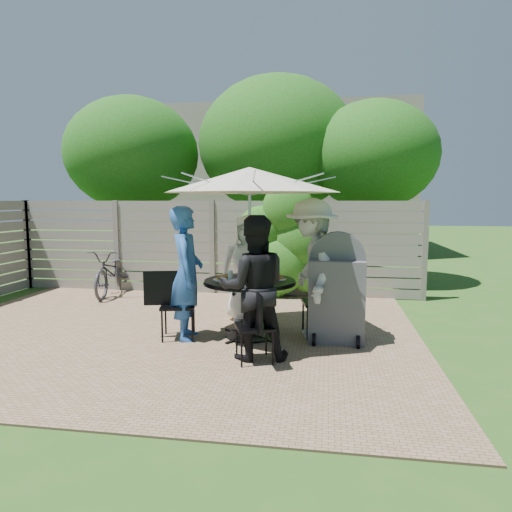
% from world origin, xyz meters
% --- Properties ---
extents(backyard_envelope, '(60.00, 60.00, 5.00)m').
position_xyz_m(backyard_envelope, '(0.09, 10.29, 2.61)').
color(backyard_envelope, '#2E591C').
rests_on(backyard_envelope, ground).
extents(patio_table, '(1.45, 1.45, 0.79)m').
position_xyz_m(patio_table, '(1.23, 0.21, 0.55)').
color(patio_table, black).
rests_on(patio_table, ground).
extents(umbrella, '(2.80, 2.80, 2.27)m').
position_xyz_m(umbrella, '(1.23, 0.21, 2.10)').
color(umbrella, silver).
rests_on(umbrella, ground).
extents(chair_back, '(0.51, 0.68, 0.91)m').
position_xyz_m(chair_back, '(1.02, 1.15, 0.27)').
color(chair_back, black).
rests_on(chair_back, ground).
extents(person_back, '(0.89, 0.68, 1.63)m').
position_xyz_m(person_back, '(1.05, 1.02, 0.81)').
color(person_back, white).
rests_on(person_back, ground).
extents(chair_left, '(0.70, 0.54, 0.92)m').
position_xyz_m(chair_left, '(0.29, -0.01, 0.28)').
color(chair_left, black).
rests_on(chair_left, ground).
extents(person_left, '(0.56, 0.72, 1.77)m').
position_xyz_m(person_left, '(0.42, 0.02, 0.89)').
color(person_left, '#2655A5').
rests_on(person_left, ground).
extents(chair_front, '(0.52, 0.65, 0.85)m').
position_xyz_m(chair_front, '(1.45, -0.73, 0.26)').
color(chair_front, black).
rests_on(chair_front, ground).
extents(person_front, '(0.94, 0.80, 1.68)m').
position_xyz_m(person_front, '(1.42, -0.60, 0.84)').
color(person_front, black).
rests_on(person_front, ground).
extents(chair_right, '(0.72, 0.54, 0.95)m').
position_xyz_m(chair_right, '(2.17, 0.43, 0.29)').
color(chair_right, black).
rests_on(chair_right, ground).
extents(person_right, '(0.95, 1.34, 1.87)m').
position_xyz_m(person_right, '(2.04, 0.40, 0.94)').
color(person_right, beige).
rests_on(person_right, ground).
extents(plate_back, '(0.26, 0.26, 0.06)m').
position_xyz_m(plate_back, '(1.15, 0.56, 0.82)').
color(plate_back, white).
rests_on(plate_back, patio_table).
extents(plate_left, '(0.26, 0.26, 0.06)m').
position_xyz_m(plate_left, '(0.88, 0.13, 0.82)').
color(plate_left, white).
rests_on(plate_left, patio_table).
extents(plate_front, '(0.26, 0.26, 0.06)m').
position_xyz_m(plate_front, '(1.31, -0.14, 0.82)').
color(plate_front, white).
rests_on(plate_front, patio_table).
extents(plate_right, '(0.26, 0.26, 0.06)m').
position_xyz_m(plate_right, '(1.58, 0.29, 0.82)').
color(plate_right, white).
rests_on(plate_right, patio_table).
extents(plate_extra, '(0.24, 0.24, 0.06)m').
position_xyz_m(plate_extra, '(1.48, -0.04, 0.82)').
color(plate_extra, white).
rests_on(plate_extra, patio_table).
extents(glass_back, '(0.07, 0.07, 0.14)m').
position_xyz_m(glass_back, '(1.07, 0.44, 0.86)').
color(glass_back, silver).
rests_on(glass_back, patio_table).
extents(glass_left, '(0.07, 0.07, 0.14)m').
position_xyz_m(glass_left, '(1.00, 0.05, 0.86)').
color(glass_left, silver).
rests_on(glass_left, patio_table).
extents(glass_front, '(0.07, 0.07, 0.14)m').
position_xyz_m(glass_front, '(1.39, -0.02, 0.86)').
color(glass_front, silver).
rests_on(glass_front, patio_table).
extents(glass_right, '(0.07, 0.07, 0.14)m').
position_xyz_m(glass_right, '(1.46, 0.37, 0.86)').
color(glass_right, silver).
rests_on(glass_right, patio_table).
extents(syrup_jug, '(0.09, 0.09, 0.16)m').
position_xyz_m(syrup_jug, '(1.16, 0.24, 0.87)').
color(syrup_jug, '#59280C').
rests_on(syrup_jug, patio_table).
extents(coffee_cup, '(0.08, 0.08, 0.12)m').
position_xyz_m(coffee_cup, '(1.28, 0.45, 0.85)').
color(coffee_cup, '#C6B293').
rests_on(coffee_cup, patio_table).
extents(bicycle, '(0.81, 1.79, 0.91)m').
position_xyz_m(bicycle, '(-1.92, 2.60, 0.45)').
color(bicycle, '#333338').
rests_on(bicycle, ground).
extents(bbq_grill, '(0.72, 0.56, 1.45)m').
position_xyz_m(bbq_grill, '(2.38, 0.23, 0.66)').
color(bbq_grill, '#535358').
rests_on(bbq_grill, ground).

